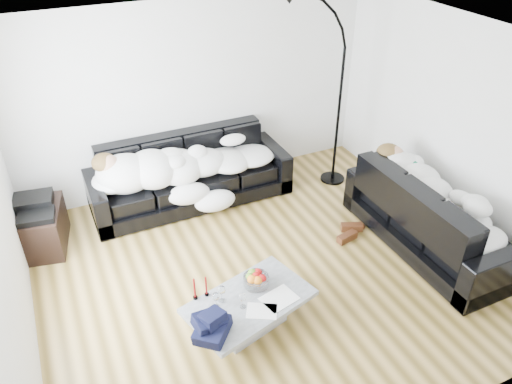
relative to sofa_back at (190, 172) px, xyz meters
name	(u,v)px	position (x,y,z in m)	size (l,w,h in m)	color
ground	(267,270)	(0.31, -1.78, -0.44)	(5.00, 5.00, 0.00)	brown
wall_back	(196,97)	(0.31, 0.47, 0.86)	(5.00, 0.02, 2.60)	silver
wall_left	(1,238)	(-2.19, -1.78, 0.86)	(0.02, 4.50, 2.60)	silver
wall_right	(456,128)	(2.81, -1.78, 0.86)	(0.02, 4.50, 2.60)	silver
ceiling	(270,46)	(0.31, -1.78, 2.16)	(5.00, 5.00, 0.00)	white
sofa_back	(190,172)	(0.00, 0.00, 0.00)	(2.70, 0.93, 0.88)	black
sofa_right	(432,213)	(2.30, -2.16, 0.01)	(2.24, 0.96, 0.91)	black
sleeper_back	(190,160)	(0.00, -0.05, 0.21)	(2.28, 0.79, 0.46)	white
sleeper_right	(436,199)	(2.30, -2.16, 0.21)	(1.92, 0.81, 0.47)	white
teal_cushion	(395,169)	(2.24, -1.47, 0.28)	(0.36, 0.30, 0.20)	#0E6847
coffee_table	(249,313)	(-0.22, -2.45, -0.26)	(1.22, 0.71, 0.36)	#939699
fruit_bowl	(256,278)	(-0.06, -2.28, 0.00)	(0.26, 0.26, 0.16)	white
wine_glass_a	(222,294)	(-0.47, -2.35, 0.01)	(0.08, 0.08, 0.19)	white
wine_glass_b	(216,300)	(-0.54, -2.39, 0.00)	(0.07, 0.07, 0.17)	white
wine_glass_c	(243,301)	(-0.31, -2.51, 0.00)	(0.07, 0.07, 0.17)	white
candle_left	(195,289)	(-0.69, -2.21, 0.04)	(0.05, 0.05, 0.25)	maroon
candle_right	(206,287)	(-0.57, -2.21, 0.03)	(0.04, 0.04, 0.23)	maroon
newspaper_a	(279,298)	(0.05, -2.56, -0.08)	(0.34, 0.26, 0.01)	silver
newspaper_b	(262,311)	(-0.17, -2.64, -0.08)	(0.29, 0.21, 0.01)	silver
navy_jacket	(211,321)	(-0.70, -2.70, 0.08)	(0.35, 0.29, 0.18)	black
shoes	(349,232)	(1.53, -1.63, -0.39)	(0.47, 0.34, 0.11)	#472311
av_cabinet	(41,228)	(-1.97, -0.22, -0.17)	(0.53, 0.78, 0.53)	black
stereo	(34,206)	(-1.97, -0.22, 0.16)	(0.44, 0.34, 0.13)	black
floor_lamp	(340,103)	(2.08, -0.37, 0.77)	(0.88, 0.35, 2.43)	black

